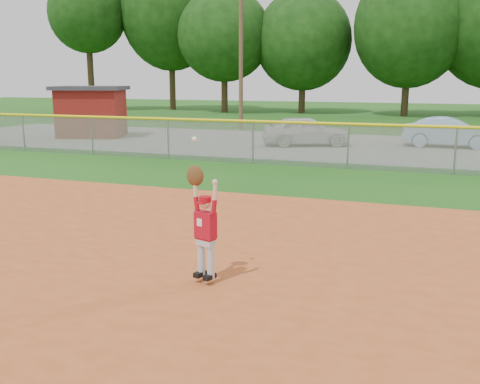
% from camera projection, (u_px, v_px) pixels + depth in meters
% --- Properties ---
extents(ground, '(120.00, 120.00, 0.00)m').
position_uv_depth(ground, '(256.00, 265.00, 8.71)').
color(ground, '#1A4E12').
rests_on(ground, ground).
extents(clay_infield, '(24.00, 16.00, 0.04)m').
position_uv_depth(clay_infield, '(174.00, 351.00, 5.94)').
color(clay_infield, '#A9491E').
rests_on(clay_infield, ground).
extents(parking_strip, '(44.00, 10.00, 0.03)m').
position_uv_depth(parking_strip, '(367.00, 147.00, 23.46)').
color(parking_strip, slate).
rests_on(parking_strip, ground).
extents(car_white_a, '(4.17, 2.87, 1.32)m').
position_uv_depth(car_white_a, '(306.00, 131.00, 23.71)').
color(car_white_a, silver).
rests_on(car_white_a, parking_strip).
extents(car_blue, '(3.92, 1.44, 1.28)m').
position_uv_depth(car_blue, '(449.00, 132.00, 23.21)').
color(car_blue, '#84A9C5').
rests_on(car_blue, parking_strip).
extents(utility_shed, '(4.08, 3.58, 2.58)m').
position_uv_depth(utility_shed, '(91.00, 111.00, 27.16)').
color(utility_shed, '#63120E').
rests_on(utility_shed, ground).
extents(outfield_fence, '(40.06, 0.10, 1.55)m').
position_uv_depth(outfield_fence, '(348.00, 143.00, 17.75)').
color(outfield_fence, gray).
rests_on(outfield_fence, ground).
extents(power_lines, '(19.40, 0.24, 9.00)m').
position_uv_depth(power_lines, '(404.00, 45.00, 27.69)').
color(power_lines, '#4C3823').
rests_on(power_lines, ground).
extents(tree_line, '(62.37, 13.00, 14.43)m').
position_uv_depth(tree_line, '(416.00, 18.00, 41.76)').
color(tree_line, '#422D1C').
rests_on(tree_line, ground).
extents(ballplayer, '(0.55, 0.32, 2.07)m').
position_uv_depth(ballplayer, '(204.00, 223.00, 7.73)').
color(ballplayer, silver).
rests_on(ballplayer, ground).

